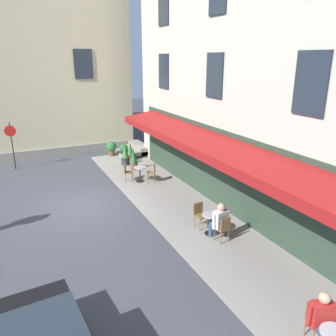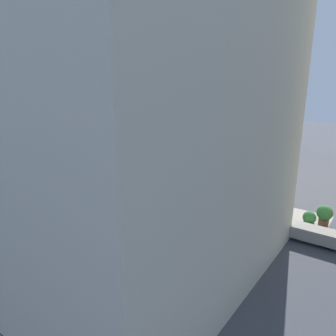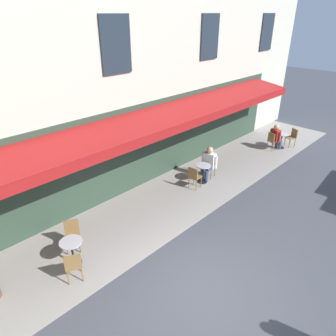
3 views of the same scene
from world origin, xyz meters
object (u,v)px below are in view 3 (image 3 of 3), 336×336
at_px(cafe_chair_wicker_corner_left, 272,140).
at_px(seated_companion_in_red, 276,136).
at_px(cafe_table_near_entrance, 203,171).
at_px(cafe_chair_wicker_corner_right, 73,264).
at_px(cafe_chair_wicker_by_window, 292,136).
at_px(cafe_chair_wicker_back_row, 211,164).
at_px(seated_patron_in_white, 208,162).
at_px(cafe_table_mid_terrace, 72,249).
at_px(cafe_table_streetside, 282,139).
at_px(cafe_chair_wicker_facing_street, 72,233).
at_px(cafe_chair_wicker_kerbside, 194,176).

bearing_deg(cafe_chair_wicker_corner_left, seated_companion_in_red, 162.57).
distance_m(cafe_table_near_entrance, cafe_chair_wicker_corner_right, 6.28).
bearing_deg(cafe_table_near_entrance, cafe_chair_wicker_by_window, 171.46).
height_order(cafe_chair_wicker_back_row, seated_patron_in_white, seated_patron_in_white).
bearing_deg(cafe_table_mid_terrace, seated_companion_in_red, 179.11).
relative_size(cafe_chair_wicker_back_row, cafe_chair_wicker_by_window, 1.00).
bearing_deg(cafe_table_near_entrance, cafe_table_streetside, 173.53).
height_order(cafe_table_mid_terrace, cafe_chair_wicker_by_window, cafe_chair_wicker_by_window).
distance_m(cafe_table_near_entrance, cafe_table_streetside, 5.50).
xyz_separation_m(cafe_chair_wicker_corner_left, seated_companion_in_red, (-0.21, 0.06, 0.15)).
bearing_deg(seated_patron_in_white, cafe_table_streetside, 172.37).
bearing_deg(cafe_chair_wicker_facing_street, cafe_table_mid_terrace, 59.01).
bearing_deg(cafe_chair_wicker_corner_left, seated_patron_in_white, -6.26).
bearing_deg(seated_companion_in_red, cafe_chair_wicker_corner_right, 2.00).
relative_size(cafe_chair_wicker_corner_right, seated_companion_in_red, 0.70).
distance_m(cafe_chair_wicker_by_window, seated_companion_in_red, 1.06).
height_order(cafe_chair_wicker_kerbside, seated_companion_in_red, seated_companion_in_red).
xyz_separation_m(cafe_chair_wicker_facing_street, seated_patron_in_white, (-6.02, 0.16, 0.17)).
distance_m(cafe_chair_wicker_facing_street, seated_patron_in_white, 6.03).
bearing_deg(cafe_table_mid_terrace, cafe_chair_wicker_back_row, -176.41).
relative_size(cafe_table_streetside, cafe_chair_wicker_corner_left, 0.82).
height_order(cafe_chair_wicker_kerbside, cafe_chair_wicker_corner_left, same).
xyz_separation_m(cafe_table_streetside, cafe_chair_wicker_corner_left, (0.60, -0.19, 0.06)).
distance_m(cafe_chair_wicker_corner_left, seated_patron_in_white, 4.48).
xyz_separation_m(cafe_chair_wicker_back_row, seated_companion_in_red, (-4.44, 0.58, 0.15)).
bearing_deg(cafe_chair_wicker_back_row, cafe_chair_wicker_kerbside, 7.28).
xyz_separation_m(cafe_table_near_entrance, cafe_chair_wicker_kerbside, (0.63, 0.07, 0.06)).
xyz_separation_m(cafe_table_near_entrance, cafe_chair_wicker_by_window, (-6.03, 0.91, 0.06)).
height_order(cafe_chair_wicker_kerbside, cafe_table_mid_terrace, cafe_chair_wicker_kerbside).
bearing_deg(seated_patron_in_white, cafe_chair_wicker_corner_left, 173.74).
bearing_deg(cafe_table_near_entrance, cafe_chair_wicker_back_row, -172.02).
distance_m(cafe_chair_wicker_facing_street, cafe_table_streetside, 11.11).
height_order(cafe_table_mid_terrace, cafe_chair_wicker_corner_left, cafe_chair_wicker_corner_left).
bearing_deg(cafe_chair_wicker_kerbside, cafe_chair_wicker_corner_right, 8.31).
relative_size(cafe_chair_wicker_kerbside, cafe_table_streetside, 1.21).
bearing_deg(seated_companion_in_red, cafe_table_mid_terrace, -0.89).
xyz_separation_m(cafe_table_mid_terrace, cafe_table_streetside, (-11.40, 0.30, 0.00)).
relative_size(cafe_table_near_entrance, cafe_chair_wicker_back_row, 0.82).
relative_size(cafe_chair_wicker_corner_left, seated_patron_in_white, 0.68).
xyz_separation_m(cafe_chair_wicker_facing_street, cafe_table_streetside, (-11.08, 0.84, -0.06)).
distance_m(cafe_table_mid_terrace, seated_patron_in_white, 6.36).
bearing_deg(cafe_chair_wicker_by_window, seated_patron_in_white, -9.73).
bearing_deg(cafe_table_streetside, seated_companion_in_red, -17.43).
bearing_deg(cafe_table_mid_terrace, cafe_chair_wicker_by_window, 177.21).
distance_m(cafe_table_mid_terrace, cafe_chair_wicker_by_window, 11.98).
relative_size(cafe_table_mid_terrace, seated_patron_in_white, 0.56).
relative_size(cafe_chair_wicker_facing_street, seated_companion_in_red, 0.70).
height_order(cafe_table_near_entrance, cafe_chair_wicker_back_row, cafe_chair_wicker_back_row).
height_order(cafe_table_mid_terrace, cafe_chair_wicker_facing_street, cafe_chair_wicker_facing_street).
relative_size(cafe_table_near_entrance, cafe_chair_wicker_corner_left, 0.82).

